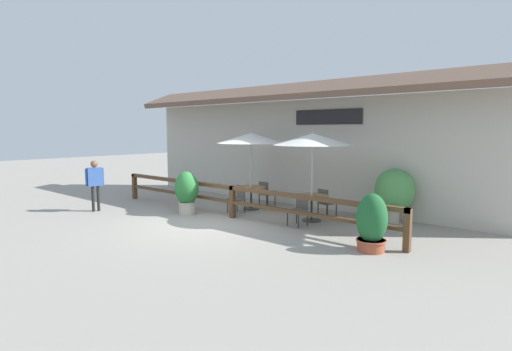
% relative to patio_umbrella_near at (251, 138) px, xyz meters
% --- Properties ---
extents(ground_plane, '(60.00, 60.00, 0.00)m').
position_rel_patio_umbrella_near_xyz_m(ground_plane, '(0.46, -2.41, -2.32)').
color(ground_plane, gray).
extents(building_facade, '(14.28, 1.49, 4.23)m').
position_rel_patio_umbrella_near_xyz_m(building_facade, '(0.47, 1.70, -0.16)').
color(building_facade, '#BCB7A8').
rests_on(building_facade, ground).
extents(patio_railing, '(10.40, 0.14, 0.95)m').
position_rel_patio_umbrella_near_xyz_m(patio_railing, '(0.46, -1.36, -1.63)').
color(patio_railing, brown).
rests_on(patio_railing, ground).
extents(patio_umbrella_near, '(2.23, 2.23, 2.52)m').
position_rel_patio_umbrella_near_xyz_m(patio_umbrella_near, '(0.00, 0.00, 0.00)').
color(patio_umbrella_near, '#B7B2A8').
rests_on(patio_umbrella_near, ground).
extents(dining_table_near, '(0.99, 0.99, 0.74)m').
position_rel_patio_umbrella_near_xyz_m(dining_table_near, '(0.00, -0.00, -1.73)').
color(dining_table_near, olive).
rests_on(dining_table_near, ground).
extents(chair_near_streetside, '(0.48, 0.48, 0.85)m').
position_rel_patio_umbrella_near_xyz_m(chair_near_streetside, '(0.05, -0.70, -1.85)').
color(chair_near_streetside, '#514C47').
rests_on(chair_near_streetside, ground).
extents(chair_near_wallside, '(0.44, 0.44, 0.85)m').
position_rel_patio_umbrella_near_xyz_m(chair_near_wallside, '(0.06, 0.70, -1.85)').
color(chair_near_wallside, '#514C47').
rests_on(chair_near_wallside, ground).
extents(patio_umbrella_middle, '(2.23, 2.23, 2.52)m').
position_rel_patio_umbrella_near_xyz_m(patio_umbrella_middle, '(2.45, -0.19, 0.00)').
color(patio_umbrella_middle, '#B7B2A8').
rests_on(patio_umbrella_middle, ground).
extents(dining_table_middle, '(0.99, 0.99, 0.74)m').
position_rel_patio_umbrella_near_xyz_m(dining_table_middle, '(2.45, -0.19, -1.73)').
color(dining_table_middle, olive).
rests_on(dining_table_middle, ground).
extents(chair_middle_streetside, '(0.45, 0.45, 0.85)m').
position_rel_patio_umbrella_near_xyz_m(chair_middle_streetside, '(2.51, -0.88, -1.85)').
color(chair_middle_streetside, '#514C47').
rests_on(chair_middle_streetside, ground).
extents(chair_middle_wallside, '(0.51, 0.51, 0.85)m').
position_rel_patio_umbrella_near_xyz_m(chair_middle_wallside, '(2.50, 0.52, -1.85)').
color(chair_middle_wallside, '#514C47').
rests_on(chair_middle_wallside, ground).
extents(potted_plant_broad_leaf, '(0.67, 0.63, 1.25)m').
position_rel_patio_umbrella_near_xyz_m(potted_plant_broad_leaf, '(4.98, -1.79, -1.72)').
color(potted_plant_broad_leaf, '#9E4C33').
rests_on(potted_plant_broad_leaf, ground).
extents(potted_plant_corner_fern, '(0.77, 0.69, 1.33)m').
position_rel_patio_umbrella_near_xyz_m(potted_plant_corner_fern, '(-0.96, -1.91, -1.60)').
color(potted_plant_corner_fern, '#B7AD99').
rests_on(potted_plant_corner_fern, ground).
extents(potted_plant_tall_tropical, '(1.10, 0.99, 1.53)m').
position_rel_patio_umbrella_near_xyz_m(potted_plant_tall_tropical, '(4.32, 1.14, -1.42)').
color(potted_plant_tall_tropical, '#B7AD99').
rests_on(potted_plant_tall_tropical, ground).
extents(pedestrian, '(0.30, 0.56, 1.63)m').
position_rel_patio_umbrella_near_xyz_m(pedestrian, '(-3.55, -3.49, -1.28)').
color(pedestrian, black).
rests_on(pedestrian, ground).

